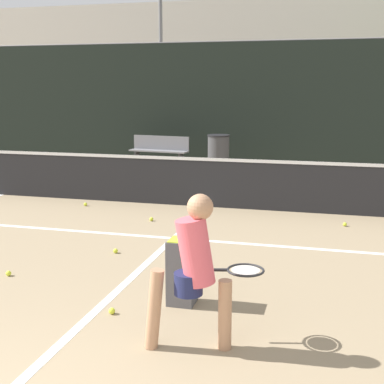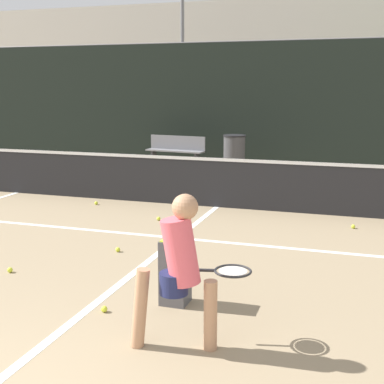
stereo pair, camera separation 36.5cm
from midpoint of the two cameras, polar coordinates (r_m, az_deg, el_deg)
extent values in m
cube|color=white|center=(8.18, -0.26, -4.94)|extent=(8.25, 0.10, 0.01)
cube|color=white|center=(6.94, -3.88, -7.95)|extent=(0.10, 7.26, 0.01)
cube|color=#232326|center=(10.18, 3.72, 1.00)|extent=(11.00, 0.02, 0.95)
cube|color=white|center=(10.11, 3.75, 3.48)|extent=(11.00, 0.03, 0.06)
cube|color=black|center=(15.90, 9.23, 9.25)|extent=(24.00, 0.06, 3.53)
cylinder|color=slate|center=(15.94, 9.44, 15.67)|extent=(24.00, 0.04, 0.04)
cylinder|color=tan|center=(4.79, 4.22, -13.01)|extent=(0.12, 0.12, 0.63)
cylinder|color=tan|center=(4.82, -3.34, -12.29)|extent=(0.21, 0.16, 0.73)
cylinder|color=#1E234C|center=(4.69, 0.31, -9.72)|extent=(0.25, 0.25, 0.19)
cylinder|color=#E55966|center=(4.59, 1.06, -6.37)|extent=(0.35, 0.29, 0.62)
sphere|color=tan|center=(4.49, 1.59, -1.63)|extent=(0.22, 0.22, 0.22)
cylinder|color=#262628|center=(4.87, 2.87, -8.33)|extent=(0.30, 0.10, 0.03)
torus|color=#262628|center=(4.87, 6.56, -8.39)|extent=(0.41, 0.41, 0.02)
cylinder|color=beige|center=(4.87, 6.56, -8.39)|extent=(0.31, 0.31, 0.01)
sphere|color=#D1E033|center=(7.03, -17.44, -7.95)|extent=(0.07, 0.07, 0.07)
sphere|color=#D1E033|center=(10.57, -9.22, -1.18)|extent=(0.07, 0.07, 0.07)
sphere|color=#D1E033|center=(5.66, -7.49, -12.30)|extent=(0.07, 0.07, 0.07)
sphere|color=#D1E033|center=(9.16, 17.93, -3.53)|extent=(0.07, 0.07, 0.07)
sphere|color=#D1E033|center=(7.56, -6.54, -6.13)|extent=(0.07, 0.07, 0.07)
sphere|color=#D1E033|center=(9.23, -2.45, -2.86)|extent=(0.07, 0.07, 0.07)
cube|color=#4C4C51|center=(5.72, 0.05, -8.52)|extent=(0.28, 0.28, 0.70)
cube|color=#D1E033|center=(5.61, 0.05, -5.35)|extent=(0.25, 0.25, 0.06)
cube|color=slate|center=(15.45, -1.17, 4.41)|extent=(1.78, 0.57, 0.04)
cube|color=slate|center=(15.59, -0.88, 5.25)|extent=(1.74, 0.26, 0.42)
cube|color=#333338|center=(15.80, -3.44, 3.74)|extent=(0.06, 0.32, 0.44)
cube|color=#333338|center=(15.19, 1.21, 3.45)|extent=(0.06, 0.32, 0.44)
cylinder|color=#3F3F42|center=(14.75, 5.24, 4.13)|extent=(0.59, 0.59, 0.93)
cylinder|color=black|center=(14.70, 5.27, 6.00)|extent=(0.62, 0.62, 0.04)
cube|color=silver|center=(20.60, 0.69, 6.02)|extent=(1.67, 4.46, 0.80)
cube|color=#1E2328|center=(20.34, 0.51, 7.82)|extent=(1.40, 2.68, 0.53)
cylinder|color=black|center=(21.77, 3.72, 6.02)|extent=(0.18, 0.60, 0.60)
cylinder|color=black|center=(19.03, 1.57, 5.28)|extent=(0.18, 0.60, 0.60)
cylinder|color=slate|center=(23.90, -0.57, 17.06)|extent=(0.16, 0.16, 9.39)
cube|color=beige|center=(27.96, 13.31, 12.87)|extent=(36.00, 2.40, 6.42)
camera|label=1|loc=(0.18, -88.47, 0.31)|focal=50.00mm
camera|label=2|loc=(0.18, 91.53, -0.31)|focal=50.00mm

